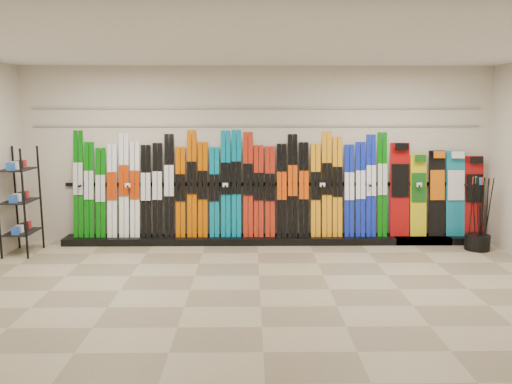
{
  "coord_description": "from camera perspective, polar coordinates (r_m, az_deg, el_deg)",
  "views": [
    {
      "loc": [
        -0.12,
        -6.06,
        2.24
      ],
      "look_at": [
        -0.04,
        1.0,
        1.1
      ],
      "focal_mm": 35.0,
      "sensor_mm": 36.0,
      "label": 1
    }
  ],
  "objects": [
    {
      "name": "floor",
      "position": [
        6.46,
        0.45,
        -11.11
      ],
      "size": [
        8.0,
        8.0,
        0.0
      ],
      "primitive_type": "plane",
      "color": "#85765C",
      "rests_on": "ground"
    },
    {
      "name": "back_wall",
      "position": [
        8.59,
        0.13,
        4.23
      ],
      "size": [
        8.0,
        0.0,
        8.0
      ],
      "primitive_type": "plane",
      "rotation": [
        1.57,
        0.0,
        0.0
      ],
      "color": "beige",
      "rests_on": "floor"
    },
    {
      "name": "ceiling",
      "position": [
        6.11,
        0.48,
        16.31
      ],
      "size": [
        8.0,
        8.0,
        0.0
      ],
      "primitive_type": "plane",
      "rotation": [
        3.14,
        0.0,
        0.0
      ],
      "color": "silver",
      "rests_on": "back_wall"
    },
    {
      "name": "ski_rack_base",
      "position": [
        8.63,
        1.65,
        -5.46
      ],
      "size": [
        8.0,
        0.4,
        0.12
      ],
      "primitive_type": "cube",
      "color": "black",
      "rests_on": "floor"
    },
    {
      "name": "skis",
      "position": [
        8.52,
        -2.81,
        0.47
      ],
      "size": [
        5.37,
        0.3,
        1.83
      ],
      "color": "#086809",
      "rests_on": "ski_rack_base"
    },
    {
      "name": "snowboards",
      "position": [
        9.11,
        19.88,
        -0.15
      ],
      "size": [
        1.6,
        0.25,
        1.6
      ],
      "color": "#990C0C",
      "rests_on": "ski_rack_base"
    },
    {
      "name": "accessory_rack",
      "position": [
        8.68,
        -25.38,
        -0.94
      ],
      "size": [
        0.4,
        0.6,
        1.7
      ],
      "primitive_type": "cube",
      "color": "black",
      "rests_on": "floor"
    },
    {
      "name": "pole_bin",
      "position": [
        8.97,
        23.96,
        -5.27
      ],
      "size": [
        0.4,
        0.4,
        0.25
      ],
      "primitive_type": "cylinder",
      "color": "black",
      "rests_on": "floor"
    },
    {
      "name": "ski_poles",
      "position": [
        8.88,
        24.25,
        -2.23
      ],
      "size": [
        0.3,
        0.25,
        1.18
      ],
      "color": "black",
      "rests_on": "pole_bin"
    },
    {
      "name": "slatwall_rail_0",
      "position": [
        8.55,
        0.14,
        7.56
      ],
      "size": [
        7.6,
        0.02,
        0.03
      ],
      "primitive_type": "cube",
      "color": "gray",
      "rests_on": "back_wall"
    },
    {
      "name": "slatwall_rail_1",
      "position": [
        8.54,
        0.14,
        9.58
      ],
      "size": [
        7.6,
        0.02,
        0.03
      ],
      "primitive_type": "cube",
      "color": "gray",
      "rests_on": "back_wall"
    }
  ]
}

